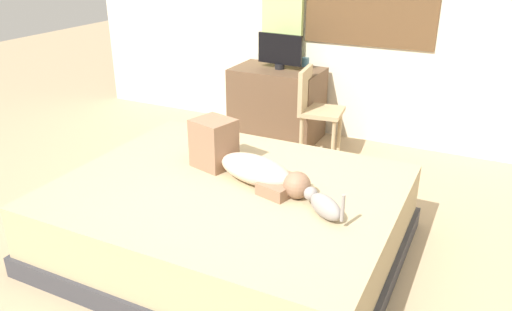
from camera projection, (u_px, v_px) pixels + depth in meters
The scene contains 9 objects.
ground_plane at pixel (242, 262), 3.30m from camera, with size 16.00×16.00×0.00m, color tan.
bed at pixel (229, 218), 3.35m from camera, with size 2.20×1.79×0.49m.
person_lying at pixel (244, 161), 3.32m from camera, with size 0.94×0.46×0.34m.
cat at pixel (324, 205), 2.88m from camera, with size 0.31×0.25×0.21m.
desk at pixel (277, 104), 5.24m from camera, with size 0.90×0.56×0.74m.
tv_monitor at pixel (280, 51), 5.01m from camera, with size 0.48×0.10×0.35m.
cup at pixel (306, 62), 5.16m from camera, with size 0.07×0.07×0.09m, color teal.
chair_by_desk at pixel (315, 106), 4.72m from camera, with size 0.42×0.42×0.86m.
curtain_left at pixel (283, 16), 5.16m from camera, with size 0.44×0.06×2.43m, color #ADCC75.
Camera 1 is at (1.31, -2.42, 1.96)m, focal length 35.30 mm.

